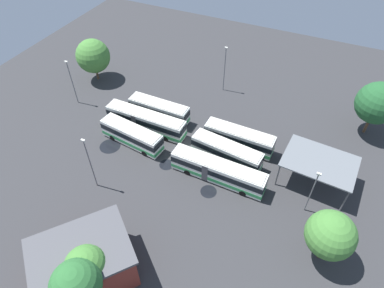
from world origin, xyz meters
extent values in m
plane|color=#333335|center=(0.00, 0.00, 0.00)|extent=(92.05, 92.05, 0.00)
cube|color=silver|center=(-7.88, -3.23, 1.79)|extent=(10.84, 3.88, 2.98)
cube|color=beige|center=(-7.88, -3.23, 3.35)|extent=(10.39, 3.62, 0.14)
cube|color=black|center=(-7.88, -3.23, 2.27)|extent=(10.90, 3.92, 0.96)
cube|color=#2D8C4C|center=(-7.88, -3.23, 0.96)|extent=(10.90, 3.92, 0.60)
cube|color=black|center=(-2.62, -3.92, 2.37)|extent=(0.33, 2.07, 1.10)
cylinder|color=black|center=(-4.47, -2.50, 0.50)|extent=(1.03, 0.43, 1.00)
cylinder|color=black|center=(-4.77, -4.81, 0.50)|extent=(1.03, 0.43, 1.00)
cylinder|color=black|center=(-10.99, -1.65, 0.50)|extent=(1.03, 0.43, 1.00)
cylinder|color=black|center=(-11.29, -3.97, 0.50)|extent=(1.03, 0.43, 1.00)
cube|color=silver|center=(-7.63, 0.70, 1.79)|extent=(13.89, 2.71, 2.98)
cube|color=beige|center=(-7.63, 0.70, 3.35)|extent=(13.33, 2.50, 0.14)
cube|color=black|center=(-7.63, 0.70, 2.27)|extent=(13.96, 2.75, 0.96)
cube|color=#2D8C4C|center=(-7.63, 0.70, 0.96)|extent=(13.96, 2.75, 0.60)
cube|color=black|center=(-0.69, 0.61, 2.37)|extent=(0.09, 2.08, 1.10)
cube|color=#47474C|center=(-9.16, 0.72, 1.79)|extent=(0.93, 2.60, 2.87)
cylinder|color=black|center=(-3.32, 1.81, 0.50)|extent=(1.00, 0.31, 1.00)
cylinder|color=black|center=(-3.35, -0.52, 0.50)|extent=(1.00, 0.31, 1.00)
cylinder|color=black|center=(-11.91, 1.92, 0.50)|extent=(1.00, 0.31, 1.00)
cylinder|color=black|center=(-11.94, -0.42, 0.50)|extent=(1.00, 0.31, 1.00)
cube|color=silver|center=(-7.00, 4.09, 1.79)|extent=(10.59, 2.68, 2.98)
cube|color=beige|center=(-7.00, 4.09, 3.35)|extent=(10.16, 2.47, 0.14)
cube|color=black|center=(-7.00, 4.09, 2.27)|extent=(10.64, 2.72, 0.96)
cube|color=#2D8C4C|center=(-7.00, 4.09, 0.96)|extent=(10.64, 2.72, 0.60)
cube|color=black|center=(-1.71, 4.01, 2.37)|extent=(0.09, 2.08, 1.10)
cylinder|color=black|center=(-3.71, 5.21, 0.50)|extent=(1.00, 0.31, 1.00)
cylinder|color=black|center=(-3.74, 2.87, 0.50)|extent=(1.00, 0.31, 1.00)
cylinder|color=black|center=(-10.25, 5.30, 0.50)|extent=(1.00, 0.31, 1.00)
cylinder|color=black|center=(-10.28, 2.96, 0.50)|extent=(1.00, 0.31, 1.00)
cube|color=silver|center=(7.23, -4.45, 1.79)|extent=(13.92, 2.92, 2.98)
cube|color=beige|center=(7.23, -4.45, 3.35)|extent=(13.36, 2.70, 0.14)
cube|color=black|center=(7.23, -4.45, 2.27)|extent=(13.99, 2.96, 0.96)
cube|color=#2D8C4C|center=(7.23, -4.45, 0.96)|extent=(13.99, 2.96, 0.60)
cube|color=black|center=(14.17, -4.64, 2.37)|extent=(0.12, 2.08, 1.10)
cube|color=#47474C|center=(5.71, -4.41, 1.79)|extent=(0.97, 2.61, 2.87)
cylinder|color=black|center=(11.56, -3.40, 0.50)|extent=(1.01, 0.33, 1.00)
cylinder|color=black|center=(11.49, -5.73, 0.50)|extent=(1.01, 0.33, 1.00)
cylinder|color=black|center=(2.97, -3.16, 0.50)|extent=(1.01, 0.33, 1.00)
cylinder|color=black|center=(2.91, -5.50, 0.50)|extent=(1.01, 0.33, 1.00)
cube|color=silver|center=(7.05, -0.50, 1.79)|extent=(11.09, 3.80, 2.98)
cube|color=beige|center=(7.05, -0.50, 3.35)|extent=(10.64, 3.55, 0.14)
cube|color=black|center=(7.05, -0.50, 2.27)|extent=(11.15, 3.84, 0.96)
cube|color=#2D8C4C|center=(7.05, -0.50, 0.96)|extent=(11.15, 3.84, 0.60)
cube|color=black|center=(12.46, -1.14, 2.37)|extent=(0.30, 2.07, 1.10)
cylinder|color=black|center=(10.53, 0.27, 0.50)|extent=(1.03, 0.42, 1.00)
cylinder|color=black|center=(10.26, -2.05, 0.50)|extent=(1.03, 0.42, 1.00)
cylinder|color=black|center=(3.84, 1.06, 0.50)|extent=(1.03, 0.42, 1.00)
cylinder|color=black|center=(3.57, -1.26, 0.50)|extent=(1.03, 0.42, 1.00)
cube|color=silver|center=(7.75, 3.20, 1.79)|extent=(11.02, 2.80, 2.98)
cube|color=beige|center=(7.75, 3.20, 3.35)|extent=(10.57, 2.58, 0.14)
cube|color=black|center=(7.75, 3.20, 2.27)|extent=(11.07, 2.84, 0.96)
cube|color=#2D8C4C|center=(7.75, 3.20, 0.96)|extent=(11.07, 2.84, 0.60)
cube|color=black|center=(13.23, 3.07, 2.37)|extent=(0.11, 2.08, 1.10)
cylinder|color=black|center=(11.17, 4.28, 0.50)|extent=(1.01, 0.32, 1.00)
cylinder|color=black|center=(11.11, 1.95, 0.50)|extent=(1.01, 0.32, 1.00)
cylinder|color=black|center=(4.38, 4.44, 0.50)|extent=(1.01, 0.32, 1.00)
cylinder|color=black|center=(4.32, 2.11, 0.50)|extent=(1.01, 0.32, 1.00)
cube|color=maroon|center=(-0.97, -23.83, 2.60)|extent=(12.05, 12.37, 5.21)
cube|color=#4C4C51|center=(-0.97, -23.83, 5.39)|extent=(12.77, 13.12, 0.36)
cube|color=slate|center=(19.92, 0.90, 4.27)|extent=(10.18, 7.69, 0.20)
cylinder|color=#59595B|center=(24.69, 3.72, 2.08)|extent=(0.20, 0.20, 4.17)
cylinder|color=#59595B|center=(24.19, -2.62, 2.08)|extent=(0.20, 0.20, 4.17)
cylinder|color=#59595B|center=(15.65, 4.42, 2.08)|extent=(0.20, 0.20, 4.17)
cylinder|color=#59595B|center=(15.15, -1.92, 2.08)|extent=(0.20, 0.20, 4.17)
cylinder|color=slate|center=(-8.03, -12.73, 4.40)|extent=(0.16, 0.16, 8.79)
cube|color=silver|center=(-8.03, -12.73, 8.97)|extent=(0.56, 0.28, 0.20)
cylinder|color=slate|center=(19.83, -4.52, 3.65)|extent=(0.16, 0.16, 7.30)
cube|color=silver|center=(19.83, -4.52, 7.48)|extent=(0.56, 0.28, 0.20)
cylinder|color=slate|center=(-22.86, 1.73, 4.17)|extent=(0.16, 0.16, 8.33)
cube|color=silver|center=(-22.86, 1.73, 8.51)|extent=(0.56, 0.28, 0.20)
cylinder|color=slate|center=(0.01, 16.67, 4.36)|extent=(0.16, 0.16, 8.72)
cube|color=silver|center=(0.01, 16.67, 8.90)|extent=(0.56, 0.28, 0.20)
sphere|color=#2D6B33|center=(1.15, -26.80, 5.71)|extent=(5.07, 5.07, 5.07)
cylinder|color=brown|center=(0.45, -24.69, 1.46)|extent=(0.44, 0.44, 2.92)
sphere|color=#478438|center=(0.45, -24.69, 4.83)|extent=(4.51, 4.51, 4.51)
cylinder|color=brown|center=(22.72, -10.53, 1.32)|extent=(0.44, 0.44, 2.63)
sphere|color=#478438|center=(22.72, -10.53, 5.01)|extent=(5.60, 5.60, 5.60)
cylinder|color=brown|center=(25.77, 15.29, 1.61)|extent=(0.44, 0.44, 3.21)
sphere|color=#235B2D|center=(25.77, 15.29, 6.05)|extent=(6.67, 6.67, 6.67)
cylinder|color=brown|center=(-24.16, 9.68, 1.18)|extent=(0.44, 0.44, 2.37)
sphere|color=#478438|center=(-24.16, 9.68, 5.10)|extent=(6.42, 6.42, 6.42)
cylinder|color=black|center=(-0.81, -5.09, 0.00)|extent=(2.23, 2.23, 0.01)
cylinder|color=black|center=(6.95, -7.10, 0.00)|extent=(2.33, 2.33, 0.01)
cylinder|color=black|center=(-10.92, -5.38, 0.00)|extent=(3.35, 3.35, 0.01)
camera|label=1|loc=(16.82, -34.13, 37.89)|focal=31.19mm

